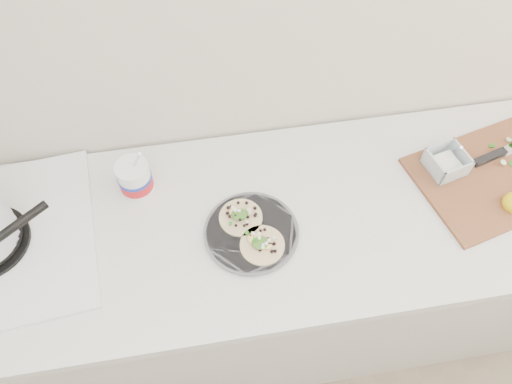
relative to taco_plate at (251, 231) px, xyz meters
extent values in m
cube|color=beige|center=(-0.12, 0.35, 0.38)|extent=(3.50, 0.05, 2.60)
cube|color=silver|center=(-0.12, 0.06, -0.49)|extent=(2.40, 0.62, 0.86)
cube|color=silver|center=(-0.12, 0.04, -0.04)|extent=(2.44, 0.66, 0.04)
cylinder|color=#54535A|center=(0.00, 0.00, -0.01)|extent=(0.26, 0.26, 0.01)
cylinder|color=#54535A|center=(0.00, 0.00, -0.01)|extent=(0.27, 0.27, 0.00)
cylinder|color=white|center=(-0.31, 0.21, 0.04)|extent=(0.10, 0.10, 0.12)
cylinder|color=red|center=(-0.31, 0.21, 0.03)|extent=(0.10, 0.10, 0.04)
cylinder|color=#192D99|center=(-0.31, 0.21, 0.05)|extent=(0.10, 0.10, 0.01)
cube|color=brown|center=(0.77, 0.07, -0.01)|extent=(0.56, 0.45, 0.01)
cube|color=white|center=(0.62, 0.12, 0.01)|extent=(0.07, 0.07, 0.03)
cube|color=black|center=(0.77, 0.13, 0.00)|extent=(0.12, 0.05, 0.02)
camera|label=1|loc=(-0.10, -0.68, 1.23)|focal=35.00mm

